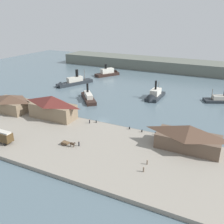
{
  "coord_description": "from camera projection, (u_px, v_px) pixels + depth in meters",
  "views": [
    {
      "loc": [
        46.33,
        -84.08,
        41.55
      ],
      "look_at": [
        1.4,
        6.03,
        2.0
      ],
      "focal_mm": 40.54,
      "sensor_mm": 36.0,
      "label": 1
    }
  ],
  "objects": [
    {
      "name": "seawall_edge",
      "position": [
        98.0,
        123.0,
        101.28
      ],
      "size": [
        110.0,
        0.8,
        1.0
      ],
      "primitive_type": "cube",
      "color": "slate",
      "rests_on": "ground"
    },
    {
      "name": "ferry_shed_west_terminal",
      "position": [
        11.0,
        103.0,
        110.37
      ],
      "size": [
        16.61,
        10.07,
        7.33
      ],
      "color": "#847056",
      "rests_on": "quay_promenade"
    },
    {
      "name": "mooring_post_east",
      "position": [
        129.0,
        128.0,
        93.93
      ],
      "size": [
        0.44,
        0.44,
        0.9
      ],
      "primitive_type": "cylinder",
      "color": "black",
      "rests_on": "quay_promenade"
    },
    {
      "name": "mooring_post_center_east",
      "position": [
        96.0,
        122.0,
        99.52
      ],
      "size": [
        0.44,
        0.44,
        0.9
      ],
      "primitive_type": "cylinder",
      "color": "black",
      "rests_on": "quay_promenade"
    },
    {
      "name": "ferry_mid_harbor",
      "position": [
        88.0,
        96.0,
        130.49
      ],
      "size": [
        16.89,
        18.22,
        9.6
      ],
      "color": "black",
      "rests_on": "ground"
    },
    {
      "name": "far_headland",
      "position": [
        171.0,
        65.0,
        194.63
      ],
      "size": [
        180.0,
        24.0,
        8.0
      ],
      "primitive_type": "cube",
      "color": "#60665B",
      "rests_on": "ground"
    },
    {
      "name": "mooring_post_west",
      "position": [
        155.0,
        133.0,
        89.76
      ],
      "size": [
        0.44,
        0.44,
        0.9
      ],
      "primitive_type": "cylinder",
      "color": "black",
      "rests_on": "quay_promenade"
    },
    {
      "name": "ferry_moored_west",
      "position": [
        71.0,
        83.0,
        155.28
      ],
      "size": [
        15.02,
        25.64,
        10.53
      ],
      "color": "#23282D",
      "rests_on": "ground"
    },
    {
      "name": "ferry_shed_central_terminal",
      "position": [
        188.0,
        137.0,
        79.34
      ],
      "size": [
        20.03,
        9.47,
        8.05
      ],
      "color": "brown",
      "rests_on": "quay_promenade"
    },
    {
      "name": "pedestrian_near_east_shed",
      "position": [
        79.0,
        144.0,
        81.94
      ],
      "size": [
        0.44,
        0.44,
        1.78
      ],
      "color": "#232328",
      "rests_on": "quay_promenade"
    },
    {
      "name": "ferry_shed_east_terminal",
      "position": [
        53.0,
        107.0,
        102.69
      ],
      "size": [
        19.38,
        8.25,
        9.42
      ],
      "color": "#847056",
      "rests_on": "quay_promenade"
    },
    {
      "name": "pedestrian_at_waters_edge",
      "position": [
        144.0,
        169.0,
        68.57
      ],
      "size": [
        0.4,
        0.4,
        1.61
      ],
      "color": "#6B5B4C",
      "rests_on": "quay_promenade"
    },
    {
      "name": "ground_plane",
      "position": [
        102.0,
        121.0,
        104.46
      ],
      "size": [
        320.0,
        320.0,
        0.0
      ],
      "primitive_type": "plane",
      "color": "slate"
    },
    {
      "name": "ferry_departing_north",
      "position": [
        154.0,
        96.0,
        130.19
      ],
      "size": [
        6.43,
        17.63,
        11.35
      ],
      "color": "#23282D",
      "rests_on": "ground"
    },
    {
      "name": "horse_cart",
      "position": [
        68.0,
        143.0,
        82.05
      ],
      "size": [
        5.38,
        1.58,
        1.87
      ],
      "color": "brown",
      "rests_on": "quay_promenade"
    },
    {
      "name": "quay_promenade",
      "position": [
        72.0,
        142.0,
        85.92
      ],
      "size": [
        110.0,
        36.0,
        1.2
      ],
      "primitive_type": "cube",
      "color": "gray",
      "rests_on": "ground"
    },
    {
      "name": "ferry_approaching_east",
      "position": [
        109.0,
        73.0,
        179.4
      ],
      "size": [
        14.29,
        18.95,
        9.97
      ],
      "color": "black",
      "rests_on": "ground"
    },
    {
      "name": "pedestrian_walking_west",
      "position": [
        90.0,
        121.0,
        98.83
      ],
      "size": [
        0.43,
        0.43,
        1.74
      ],
      "color": "#232328",
      "rests_on": "quay_promenade"
    },
    {
      "name": "pedestrian_near_west_shed",
      "position": [
        147.0,
        162.0,
        71.99
      ],
      "size": [
        0.38,
        0.38,
        1.52
      ],
      "color": "#6B5B4C",
      "rests_on": "quay_promenade"
    },
    {
      "name": "mooring_post_center_west",
      "position": [
        142.0,
        131.0,
        91.63
      ],
      "size": [
        0.44,
        0.44,
        0.9
      ],
      "primitive_type": "cylinder",
      "color": "black",
      "rests_on": "quay_promenade"
    }
  ]
}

